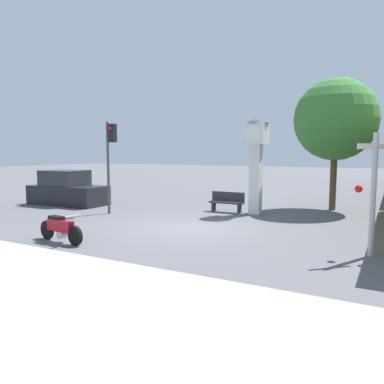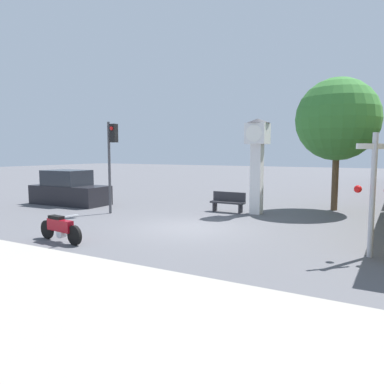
{
  "view_description": "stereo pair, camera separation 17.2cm",
  "coord_description": "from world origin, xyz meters",
  "px_view_note": "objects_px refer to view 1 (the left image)",
  "views": [
    {
      "loc": [
        6.47,
        -11.67,
        2.73
      ],
      "look_at": [
        0.1,
        0.01,
        1.32
      ],
      "focal_mm": 35.0,
      "sensor_mm": 36.0,
      "label": 1
    },
    {
      "loc": [
        6.62,
        -11.58,
        2.73
      ],
      "look_at": [
        0.1,
        0.01,
        1.32
      ],
      "focal_mm": 35.0,
      "sensor_mm": 36.0,
      "label": 2
    }
  ],
  "objects_px": {
    "clock_tower": "(256,151)",
    "motorcycle": "(60,228)",
    "traffic_light": "(110,151)",
    "street_tree": "(336,120)",
    "railroad_crossing_signal": "(374,189)",
    "parked_car": "(67,190)",
    "bench": "(227,201)"
  },
  "relations": [
    {
      "from": "railroad_crossing_signal",
      "to": "bench",
      "type": "distance_m",
      "value": 8.12
    },
    {
      "from": "motorcycle",
      "to": "clock_tower",
      "type": "height_order",
      "value": "clock_tower"
    },
    {
      "from": "clock_tower",
      "to": "bench",
      "type": "height_order",
      "value": "clock_tower"
    },
    {
      "from": "motorcycle",
      "to": "street_tree",
      "type": "xyz_separation_m",
      "value": [
        6.3,
        10.78,
        3.81
      ]
    },
    {
      "from": "traffic_light",
      "to": "street_tree",
      "type": "height_order",
      "value": "street_tree"
    },
    {
      "from": "street_tree",
      "to": "bench",
      "type": "relative_size",
      "value": 3.85
    },
    {
      "from": "traffic_light",
      "to": "street_tree",
      "type": "bearing_deg",
      "value": 34.87
    },
    {
      "from": "motorcycle",
      "to": "traffic_light",
      "type": "bearing_deg",
      "value": 121.89
    },
    {
      "from": "traffic_light",
      "to": "parked_car",
      "type": "xyz_separation_m",
      "value": [
        -4.06,
        1.23,
        -2.05
      ]
    },
    {
      "from": "traffic_light",
      "to": "motorcycle",
      "type": "bearing_deg",
      "value": -65.92
    },
    {
      "from": "motorcycle",
      "to": "parked_car",
      "type": "relative_size",
      "value": 0.47
    },
    {
      "from": "bench",
      "to": "parked_car",
      "type": "xyz_separation_m",
      "value": [
        -8.38,
        -1.7,
        0.26
      ]
    },
    {
      "from": "traffic_light",
      "to": "bench",
      "type": "xyz_separation_m",
      "value": [
        4.32,
        2.92,
        -2.31
      ]
    },
    {
      "from": "railroad_crossing_signal",
      "to": "street_tree",
      "type": "xyz_separation_m",
      "value": [
        -2.1,
        8.01,
        2.46
      ]
    },
    {
      "from": "traffic_light",
      "to": "street_tree",
      "type": "relative_size",
      "value": 0.66
    },
    {
      "from": "clock_tower",
      "to": "parked_car",
      "type": "distance_m",
      "value": 10.06
    },
    {
      "from": "traffic_light",
      "to": "parked_car",
      "type": "distance_m",
      "value": 4.71
    },
    {
      "from": "clock_tower",
      "to": "bench",
      "type": "bearing_deg",
      "value": -172.91
    },
    {
      "from": "clock_tower",
      "to": "traffic_light",
      "type": "relative_size",
      "value": 1.03
    },
    {
      "from": "clock_tower",
      "to": "motorcycle",
      "type": "bearing_deg",
      "value": -113.39
    },
    {
      "from": "bench",
      "to": "parked_car",
      "type": "bearing_deg",
      "value": -168.56
    },
    {
      "from": "clock_tower",
      "to": "parked_car",
      "type": "height_order",
      "value": "clock_tower"
    },
    {
      "from": "motorcycle",
      "to": "traffic_light",
      "type": "relative_size",
      "value": 0.49
    },
    {
      "from": "street_tree",
      "to": "bench",
      "type": "height_order",
      "value": "street_tree"
    },
    {
      "from": "motorcycle",
      "to": "railroad_crossing_signal",
      "type": "bearing_deg",
      "value": 26.07
    },
    {
      "from": "railroad_crossing_signal",
      "to": "clock_tower",
      "type": "bearing_deg",
      "value": 133.73
    },
    {
      "from": "traffic_light",
      "to": "railroad_crossing_signal",
      "type": "xyz_separation_m",
      "value": [
        10.58,
        -2.1,
        -1.02
      ]
    },
    {
      "from": "railroad_crossing_signal",
      "to": "street_tree",
      "type": "distance_m",
      "value": 8.64
    },
    {
      "from": "traffic_light",
      "to": "parked_car",
      "type": "height_order",
      "value": "traffic_light"
    },
    {
      "from": "clock_tower",
      "to": "street_tree",
      "type": "distance_m",
      "value": 4.27
    },
    {
      "from": "clock_tower",
      "to": "parked_car",
      "type": "bearing_deg",
      "value": -169.14
    },
    {
      "from": "motorcycle",
      "to": "street_tree",
      "type": "relative_size",
      "value": 0.33
    }
  ]
}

